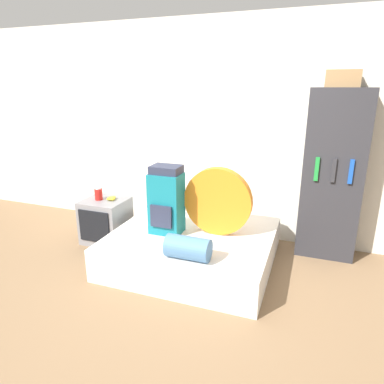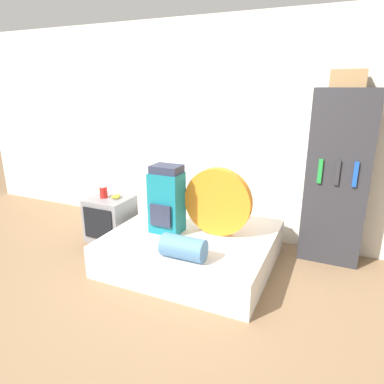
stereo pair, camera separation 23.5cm
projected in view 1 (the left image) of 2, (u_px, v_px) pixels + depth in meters
ground_plane at (165, 301)px, 3.05m from camera, size 16.00×16.00×0.00m
wall_back at (219, 131)px, 4.16m from camera, size 8.00×0.05×2.60m
bed at (193, 247)px, 3.69m from camera, size 1.65×1.50×0.34m
backpack at (166, 201)px, 3.55m from camera, size 0.33×0.28×0.72m
tent_bag at (218, 201)px, 3.52m from camera, size 0.71×0.10×0.71m
sleeping_roll at (188, 248)px, 3.06m from camera, size 0.40×0.21×0.21m
television at (106, 220)px, 4.17m from camera, size 0.50×0.49×0.53m
canister at (99, 194)px, 4.08m from camera, size 0.09×0.09×0.15m
banana_bunch at (112, 198)px, 4.09m from camera, size 0.11×0.14×0.04m
bookshelf at (332, 176)px, 3.65m from camera, size 0.61×0.35×1.82m
cardboard_box at (343, 78)px, 3.37m from camera, size 0.32×0.23×0.17m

